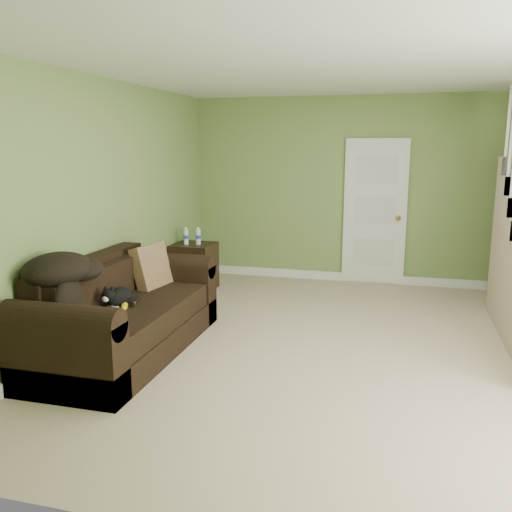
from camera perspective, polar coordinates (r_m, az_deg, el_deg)
The scene contains 14 objects.
floor at distance 5.35m, azimuth 9.32°, elevation -9.68°, with size 5.00×5.50×0.01m, color tan.
ceiling at distance 5.04m, azimuth 10.34°, elevation 19.09°, with size 5.00×5.50×0.01m, color white.
wall_back at distance 7.76m, azimuth 11.77°, elevation 6.71°, with size 5.00×0.04×2.60m, color #73904D.
wall_front at distance 2.35m, azimuth 3.35°, elevation -3.87°, with size 5.00×0.04×2.60m, color #73904D.
wall_left at distance 5.82m, azimuth -15.61°, elevation 4.98°, with size 0.04×5.50×2.60m, color #73904D.
baseboard_back at distance 7.93m, azimuth 11.39°, elevation -2.27°, with size 5.00×0.04×0.12m, color white.
baseboard_left at distance 6.06m, azimuth -14.72°, elevation -6.74°, with size 0.04×5.50×0.12m, color white.
door at distance 7.74m, azimuth 12.41°, elevation 4.48°, with size 0.86×0.12×2.02m.
sofa at distance 5.27m, azimuth -13.81°, elevation -6.28°, with size 0.97×2.25×0.89m.
side_table at distance 7.37m, azimuth -6.51°, elevation -1.08°, with size 0.53×0.53×0.86m.
cat at distance 5.07m, azimuth -14.34°, elevation -4.25°, with size 0.23×0.50×0.24m.
banana at distance 4.99m, azimuth -13.70°, elevation -5.20°, with size 0.06×0.21×0.06m, color gold.
throw_pillow at distance 5.75m, azimuth -10.91°, elevation -1.19°, with size 0.12×0.48×0.48m, color #543521.
throw_blanket at distance 4.76m, azimuth -20.19°, elevation -1.31°, with size 0.50×0.66×0.27m, color black.
Camera 1 is at (0.46, -4.97, 1.93)m, focal length 38.00 mm.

